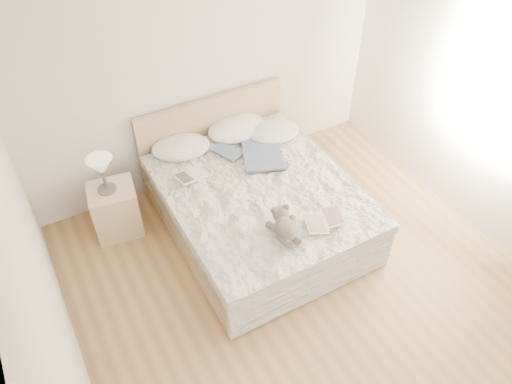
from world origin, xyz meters
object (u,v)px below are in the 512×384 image
photo_book (191,176)px  teddy_bear (285,234)px  table_lamp (101,168)px  nightstand (116,210)px  childrens_book (324,220)px  bed (256,204)px

photo_book → teddy_bear: 1.18m
table_lamp → photo_book: bearing=-20.4°
nightstand → childrens_book: size_ratio=1.47×
table_lamp → teddy_bear: (1.17, -1.40, -0.19)m
nightstand → table_lamp: bearing=161.5°
table_lamp → teddy_bear: 1.83m
nightstand → photo_book: photo_book is taller
bed → childrens_book: bed is taller
bed → table_lamp: bearing=153.7°
nightstand → teddy_bear: 1.84m
nightstand → photo_book: bearing=-20.5°
childrens_book → teddy_bear: bearing=-163.5°
nightstand → bed: bearing=-26.5°
photo_book → teddy_bear: (0.40, -1.11, 0.02)m
bed → nightstand: bed is taller
nightstand → table_lamp: table_lamp is taller
table_lamp → childrens_book: size_ratio=1.03×
table_lamp → bed: bearing=-26.3°
bed → childrens_book: size_ratio=5.62×
childrens_book → teddy_bear: 0.40m
nightstand → table_lamp: (-0.03, 0.01, 0.56)m
childrens_book → teddy_bear: (-0.40, 0.01, 0.02)m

